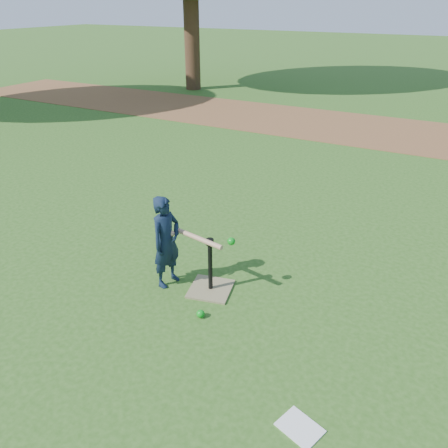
% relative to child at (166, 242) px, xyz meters
% --- Properties ---
extents(ground, '(80.00, 80.00, 0.00)m').
position_rel_child_xyz_m(ground, '(0.19, -0.14, -0.51)').
color(ground, '#285116').
rests_on(ground, ground).
extents(dirt_strip, '(24.00, 3.00, 0.01)m').
position_rel_child_xyz_m(dirt_strip, '(0.19, 7.36, -0.50)').
color(dirt_strip, brown).
rests_on(dirt_strip, ground).
extents(child, '(0.29, 0.40, 1.01)m').
position_rel_child_xyz_m(child, '(0.00, 0.00, 0.00)').
color(child, '#101D31').
rests_on(child, ground).
extents(wiffle_ball_ground, '(0.08, 0.08, 0.08)m').
position_rel_child_xyz_m(wiffle_ball_ground, '(0.61, -0.34, -0.47)').
color(wiffle_ball_ground, '#0D9118').
rests_on(wiffle_ball_ground, ground).
extents(clipboard, '(0.36, 0.31, 0.01)m').
position_rel_child_xyz_m(clipboard, '(1.87, -1.06, -0.50)').
color(clipboard, white).
rests_on(clipboard, ground).
extents(batting_tee, '(0.51, 0.51, 0.61)m').
position_rel_child_xyz_m(batting_tee, '(0.47, 0.09, -0.40)').
color(batting_tee, '#837853').
rests_on(batting_tee, ground).
extents(swing_action, '(0.69, 0.23, 0.08)m').
position_rel_child_xyz_m(swing_action, '(0.38, 0.09, 0.09)').
color(swing_action, tan).
rests_on(swing_action, ground).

